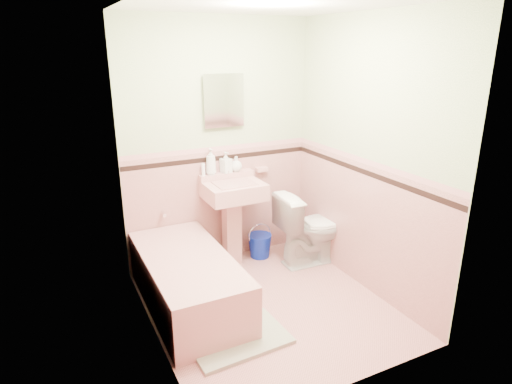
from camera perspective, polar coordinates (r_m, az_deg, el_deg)
name	(u,v)px	position (r m, az deg, el deg)	size (l,w,h in m)	color
floor	(268,306)	(4.07, 1.62, -14.50)	(2.20, 2.20, 0.00)	tan
ceiling	(272,3)	(3.44, 2.02, 23.20)	(2.20, 2.20, 0.00)	white
wall_back	(219,145)	(4.53, -4.84, 6.03)	(2.50, 2.50, 0.00)	#F6EBC8
wall_front	(357,216)	(2.69, 12.98, -3.01)	(2.50, 2.50, 0.00)	#F6EBC8
wall_left	(146,188)	(3.22, -14.07, 0.49)	(2.50, 2.50, 0.00)	#F6EBC8
wall_right	(367,158)	(4.11, 14.21, 4.29)	(2.50, 2.50, 0.00)	#F6EBC8
wainscot_back	(221,206)	(4.70, -4.57, -1.77)	(2.00, 2.00, 0.00)	tan
wainscot_front	(349,309)	(2.99, 11.92, -14.64)	(2.00, 2.00, 0.00)	tan
wainscot_left	(154,270)	(3.47, -13.04, -9.75)	(2.20, 2.20, 0.00)	tan
wainscot_right	(361,225)	(4.30, 13.42, -4.16)	(2.20, 2.20, 0.00)	tan
accent_back	(220,158)	(4.54, -4.71, 4.39)	(2.00, 2.00, 0.00)	black
accent_front	(354,235)	(2.75, 12.55, -5.42)	(2.00, 2.00, 0.00)	black
accent_left	(150,205)	(3.27, -13.59, -1.64)	(2.20, 2.20, 0.00)	black
accent_right	(365,172)	(4.13, 13.88, 2.51)	(2.20, 2.20, 0.00)	black
cap_back	(220,149)	(4.52, -4.74, 5.62)	(2.00, 2.00, 0.00)	#C78689
cap_front	(355,219)	(2.71, 12.69, -3.48)	(2.00, 2.00, 0.00)	#C78689
cap_left	(149,192)	(3.24, -13.72, 0.03)	(2.20, 2.20, 0.00)	#C78689
cap_right	(366,161)	(4.11, 13.99, 3.86)	(2.20, 2.20, 0.00)	#C78689
bathtub	(188,283)	(4.01, -8.77, -11.53)	(0.70, 1.50, 0.45)	tan
tub_faucet	(163,214)	(4.47, -11.90, -2.76)	(0.04, 0.04, 0.12)	silver
sink	(234,225)	(4.57, -2.86, -4.26)	(0.58, 0.48, 0.91)	tan
sink_faucet	(228,175)	(4.53, -3.68, 2.15)	(0.02, 0.02, 0.10)	silver
medicine_cabinet	(223,101)	(4.44, -4.23, 11.71)	(0.35, 0.04, 0.44)	white
soap_dish	(261,169)	(4.75, 0.71, 2.96)	(0.13, 0.08, 0.04)	tan
soap_bottle_left	(211,162)	(4.46, -5.86, 3.92)	(0.10, 0.10, 0.27)	#B2B2B2
soap_bottle_mid	(226,162)	(4.53, -3.91, 3.85)	(0.10, 0.10, 0.22)	#B2B2B2
soap_bottle_right	(236,164)	(4.58, -2.59, 3.67)	(0.12, 0.12, 0.16)	#B2B2B2
tube	(203,170)	(4.46, -6.83, 2.89)	(0.04, 0.04, 0.12)	white
toilet	(313,227)	(4.70, 7.34, -4.56)	(0.44, 0.77, 0.79)	white
bucket	(260,246)	(4.87, 0.50, -6.95)	(0.26, 0.26, 0.26)	#091D90
bath_mat	(238,339)	(3.67, -2.37, -18.41)	(0.77, 0.51, 0.03)	#959E83
shoe	(224,334)	(3.65, -4.20, -17.81)	(0.13, 0.06, 0.05)	#BF1E59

